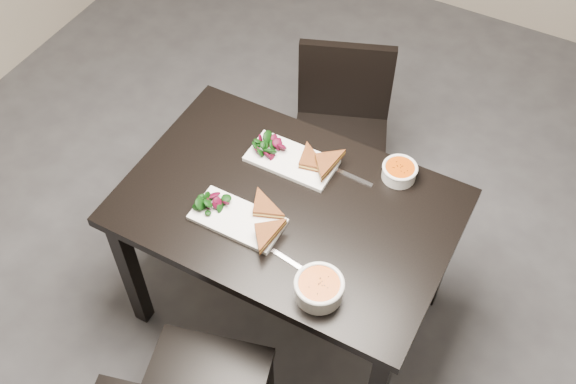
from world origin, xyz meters
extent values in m
plane|color=#47474C|center=(0.00, 0.00, 0.00)|extent=(5.00, 5.00, 0.00)
cube|color=black|center=(-0.28, 0.02, 0.73)|extent=(1.20, 0.80, 0.04)
cube|color=black|center=(-0.82, -0.32, 0.35)|extent=(0.06, 0.06, 0.71)
cube|color=black|center=(-0.82, 0.36, 0.35)|extent=(0.06, 0.06, 0.71)
cube|color=black|center=(0.26, 0.36, 0.35)|extent=(0.06, 0.06, 0.71)
cube|color=black|center=(-0.49, -0.51, 0.21)|extent=(0.05, 0.05, 0.41)
cube|color=black|center=(-0.14, -0.41, 0.21)|extent=(0.05, 0.05, 0.41)
cube|color=black|center=(-0.36, 0.64, 0.43)|extent=(0.54, 0.54, 0.04)
cube|color=black|center=(-0.46, 0.41, 0.21)|extent=(0.05, 0.05, 0.41)
cube|color=black|center=(-0.12, 0.54, 0.21)|extent=(0.05, 0.05, 0.41)
cube|color=black|center=(-0.59, 0.74, 0.21)|extent=(0.05, 0.05, 0.41)
cube|color=black|center=(-0.25, 0.87, 0.21)|extent=(0.05, 0.05, 0.41)
cube|color=black|center=(-0.42, 0.82, 0.65)|extent=(0.41, 0.19, 0.40)
cube|color=white|center=(-0.41, -0.13, 0.76)|extent=(0.33, 0.16, 0.02)
cylinder|color=white|center=(-0.02, -0.27, 0.78)|extent=(0.16, 0.16, 0.06)
cylinder|color=#CB3E09|center=(-0.02, -0.27, 0.81)|extent=(0.14, 0.14, 0.02)
torus|color=white|center=(-0.02, -0.27, 0.82)|extent=(0.17, 0.17, 0.02)
cube|color=silver|center=(-0.15, -0.20, 0.75)|extent=(0.18, 0.04, 0.00)
cube|color=white|center=(-0.37, 0.20, 0.76)|extent=(0.34, 0.17, 0.02)
cylinder|color=white|center=(0.02, 0.33, 0.77)|extent=(0.13, 0.13, 0.05)
cylinder|color=#CB3E09|center=(0.02, 0.33, 0.80)|extent=(0.11, 0.11, 0.02)
torus|color=white|center=(0.02, 0.33, 0.80)|extent=(0.13, 0.13, 0.01)
cube|color=silver|center=(-0.14, 0.24, 0.75)|extent=(0.18, 0.03, 0.00)
camera|label=1|loc=(0.43, -1.30, 2.68)|focal=41.96mm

